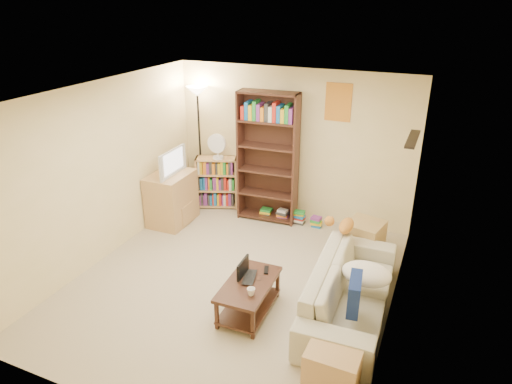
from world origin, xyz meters
TOP-DOWN VIEW (x-y plane):
  - room at (0.00, 0.01)m, footprint 4.50×4.54m
  - sofa at (1.55, -0.01)m, footprint 2.24×1.01m
  - navy_pillow at (1.67, -0.48)m, footprint 0.18×0.43m
  - cream_blanket at (1.70, 0.05)m, footprint 0.58×0.42m
  - tabby_cat at (1.24, 0.81)m, footprint 0.50×0.19m
  - coffee_table at (0.44, -0.49)m, footprint 0.55×0.95m
  - laptop at (0.47, -0.40)m, footprint 0.42×0.36m
  - laptop_screen at (0.33, -0.40)m, footprint 0.02×0.31m
  - mug at (0.57, -0.69)m, footprint 0.10×0.10m
  - tv_remote at (0.54, -0.17)m, footprint 0.10×0.17m
  - tv_stand at (-1.70, 1.18)m, footprint 0.58×0.81m
  - television at (-1.70, 1.18)m, footprint 0.74×0.12m
  - tall_bookshelf at (-0.29, 1.92)m, footprint 0.99×0.38m
  - short_bookshelf at (-1.29, 2.02)m, footprint 0.77×0.53m
  - desk_fan at (-1.24, 1.97)m, footprint 0.33×0.18m
  - floor_lamp at (-1.63, 2.05)m, footprint 0.36×0.36m
  - side_table at (1.45, 1.33)m, footprint 0.58×0.58m
  - end_cabinet at (1.65, -1.18)m, footprint 0.52×0.44m
  - book_stacks at (0.14, 1.95)m, footprint 1.08×0.16m

SIDE VIEW (x-z plane):
  - book_stacks at x=0.14m, z-range -0.02..0.21m
  - end_cabinet at x=1.65m, z-range 0.00..0.43m
  - coffee_table at x=0.44m, z-range 0.06..0.48m
  - side_table at x=1.45m, z-range 0.00..0.56m
  - sofa at x=1.55m, z-range 0.00..0.63m
  - tv_remote at x=0.54m, z-range 0.42..0.44m
  - tv_stand at x=-1.70m, z-range 0.00..0.86m
  - laptop at x=0.47m, z-range 0.42..0.44m
  - mug at x=0.57m, z-range 0.42..0.51m
  - short_bookshelf at x=-1.29m, z-range 0.00..0.92m
  - laptop_screen at x=0.33m, z-range 0.44..0.65m
  - cream_blanket at x=1.70m, z-range 0.42..0.67m
  - navy_pillow at x=1.67m, z-range 0.42..0.79m
  - tabby_cat at x=1.24m, z-range 0.63..0.81m
  - television at x=-1.70m, z-range 0.86..1.28m
  - tall_bookshelf at x=-0.29m, z-range 0.06..2.22m
  - desk_fan at x=-1.24m, z-range 0.94..1.38m
  - room at x=0.00m, z-range 0.36..2.88m
  - floor_lamp at x=-1.63m, z-range 0.63..2.75m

